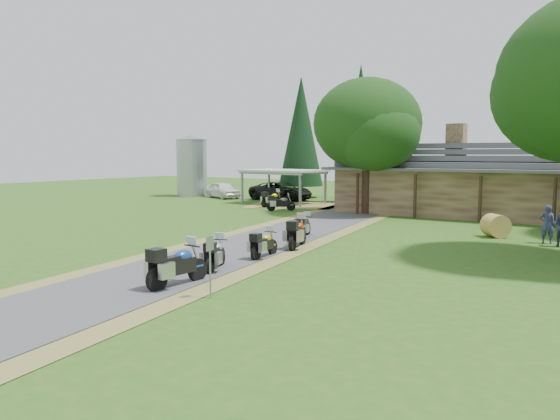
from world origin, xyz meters
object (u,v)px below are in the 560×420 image
Objects in this scene: silo at (192,166)px; motorcycle_row_e at (305,225)px; motorcycle_row_c at (264,243)px; car_white_sedan at (223,188)px; hay_bale at (496,226)px; carport at (283,187)px; motorcycle_row_a at (178,263)px; motorcycle_row_b at (216,253)px; motorcycle_carport_b at (281,202)px; motorcycle_carport_a at (273,198)px; lodge at (497,179)px; motorcycle_row_d at (298,231)px; car_dark_suv at (281,186)px.

motorcycle_row_e is at bearing -36.77° from silo.
motorcycle_row_c is (23.83, -22.24, -2.36)m from silo.
car_white_sedan is 4.98× the size of hay_bale.
motorcycle_row_a is (12.45, -25.61, -0.67)m from carport.
motorcycle_carport_b is at bearing 2.47° from motorcycle_row_b.
silo is 0.92× the size of carport.
motorcycle_carport_a reaches higher than motorcycle_row_c.
motorcycle_row_e is at bearing -50.91° from carport.
motorcycle_row_c is (12.06, -20.30, -0.80)m from carport.
motorcycle_carport_a is (8.68, -4.65, -0.26)m from car_white_sedan.
silo is at bearing 37.06° from motorcycle_row_e.
lodge is 16.45m from motorcycle_row_e.
carport is at bearing 152.44° from hay_bale.
hay_bale is (6.63, 7.89, -0.15)m from motorcycle_row_d.
hay_bale is (2.04, -10.11, -1.88)m from lodge.
car_dark_suv is at bearing 19.69° from motorcycle_row_e.
motorcycle_row_b is 1.59× the size of hay_bale.
carport reaches higher than car_white_sedan.
carport is at bearing 19.62° from motorcycle_row_e.
car_white_sedan is at bearing 29.86° from motorcycle_row_d.
silo reaches higher than motorcycle_carport_a.
hay_bale is (6.15, 15.90, -0.16)m from motorcycle_row_a.
motorcycle_row_b is 1.03× the size of motorcycle_row_c.
lodge is at bearing -37.12° from motorcycle_row_e.
silo is 2.81× the size of motorcycle_row_d.
car_dark_suv is (-2.03, 2.77, -0.18)m from carport.
motorcycle_carport_a is at bearing 30.76° from motorcycle_row_a.
carport reaches higher than motorcycle_row_c.
motorcycle_row_d is (-0.48, 8.01, -0.01)m from motorcycle_row_a.
lodge reaches higher than hay_bale.
motorcycle_row_a reaches higher than motorcycle_carport_b.
motorcycle_row_d is at bearing -111.14° from car_white_sedan.
motorcycle_carport_a is 19.02m from hay_bale.
motorcycle_row_a is at bearing 178.58° from motorcycle_row_c.
motorcycle_row_e is (-5.84, -15.26, -1.85)m from lodge.
motorcycle_row_d is (11.97, -17.60, -0.68)m from carport.
silo reaches higher than car_dark_suv.
motorcycle_row_b is at bearing -116.54° from hay_bale.
lodge reaches higher than motorcycle_carport_a.
carport is at bearing 79.64° from motorcycle_carport_b.
car_dark_suv is at bearing 30.74° from motorcycle_row_a.
motorcycle_row_d reaches higher than motorcycle_row_e.
motorcycle_carport_a reaches higher than motorcycle_row_e.
motorcycle_row_d reaches higher than motorcycle_carport_b.
motorcycle_row_e is 15.52m from motorcycle_carport_a.
car_white_sedan reaches higher than motorcycle_row_e.
car_white_sedan is at bearing 176.79° from lodge.
silo is 3.39× the size of motorcycle_row_c.
car_dark_suv is 29.40m from motorcycle_row_b.
carport reaches higher than motorcycle_row_b.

